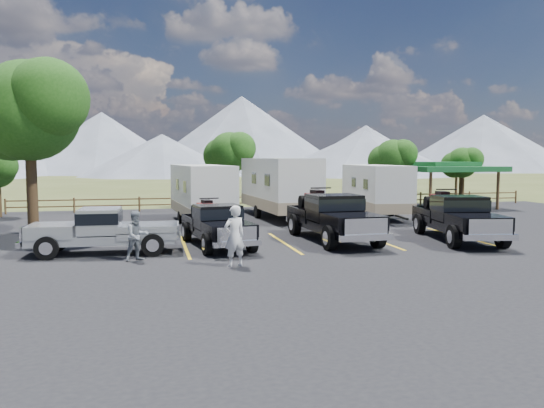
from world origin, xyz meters
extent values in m
plane|color=#424E21|center=(0.00, 0.00, 0.00)|extent=(320.00, 320.00, 0.00)
cube|color=black|center=(0.00, 3.00, 0.02)|extent=(44.00, 34.00, 0.04)
cube|color=yellow|center=(-6.00, 4.00, 0.04)|extent=(0.12, 5.50, 0.01)
cube|color=yellow|center=(-2.00, 4.00, 0.04)|extent=(0.12, 5.50, 0.01)
cube|color=yellow|center=(2.00, 4.00, 0.04)|extent=(0.12, 5.50, 0.01)
cube|color=yellow|center=(6.00, 4.00, 0.04)|extent=(0.12, 5.50, 0.01)
cylinder|color=#322113|center=(-12.50, 9.00, 2.24)|extent=(0.48, 0.48, 4.48)
sphere|color=#1B4711|center=(-12.50, 9.00, 5.60)|extent=(4.48, 4.48, 4.48)
sphere|color=#1B4711|center=(-11.54, 8.20, 6.08)|extent=(3.52, 3.52, 3.52)
sphere|color=#1B4711|center=(-13.40, 9.70, 5.28)|extent=(3.84, 3.84, 3.84)
cylinder|color=#322113|center=(9.00, 17.00, 1.40)|extent=(0.39, 0.39, 2.80)
sphere|color=#1B4711|center=(9.00, 17.00, 3.50)|extent=(2.52, 2.52, 2.52)
sphere|color=#1B4711|center=(9.54, 16.55, 3.77)|extent=(1.98, 1.98, 1.98)
sphere|color=#1B4711|center=(8.50, 17.40, 3.32)|extent=(2.16, 2.16, 2.16)
cylinder|color=#322113|center=(15.00, 18.00, 1.26)|extent=(0.38, 0.38, 2.52)
sphere|color=#1B4711|center=(15.00, 18.00, 3.15)|extent=(2.24, 2.24, 2.24)
sphere|color=#1B4711|center=(15.48, 17.60, 3.39)|extent=(1.76, 1.76, 1.76)
sphere|color=#1B4711|center=(14.55, 18.35, 2.99)|extent=(1.92, 1.92, 1.92)
cylinder|color=#322113|center=(-2.00, 19.00, 1.54)|extent=(0.41, 0.41, 3.08)
sphere|color=#1B4711|center=(-2.00, 19.00, 3.85)|extent=(2.80, 2.80, 2.80)
sphere|color=#1B4711|center=(-1.40, 18.50, 4.15)|extent=(2.20, 2.20, 2.20)
sphere|color=#1B4711|center=(-2.56, 19.44, 3.65)|extent=(2.40, 2.40, 2.40)
sphere|color=#1B4711|center=(-15.55, 16.62, 3.02)|extent=(1.65, 1.65, 1.65)
cylinder|color=brown|center=(-16.00, 18.50, 0.50)|extent=(0.12, 0.12, 1.00)
cylinder|color=brown|center=(-12.00, 18.50, 0.50)|extent=(0.12, 0.12, 1.00)
cylinder|color=brown|center=(-8.00, 18.50, 0.50)|extent=(0.12, 0.12, 1.00)
cylinder|color=brown|center=(-4.00, 18.50, 0.50)|extent=(0.12, 0.12, 1.00)
cylinder|color=brown|center=(0.00, 18.50, 0.50)|extent=(0.12, 0.12, 1.00)
cylinder|color=brown|center=(4.00, 18.50, 0.50)|extent=(0.12, 0.12, 1.00)
cylinder|color=brown|center=(8.00, 18.50, 0.50)|extent=(0.12, 0.12, 1.00)
cylinder|color=brown|center=(12.00, 18.50, 0.50)|extent=(0.12, 0.12, 1.00)
cylinder|color=brown|center=(16.00, 18.50, 0.50)|extent=(0.12, 0.12, 1.00)
cylinder|color=brown|center=(20.00, 18.50, 0.50)|extent=(0.12, 0.12, 1.00)
cube|color=brown|center=(2.00, 18.50, 0.45)|extent=(36.00, 0.06, 0.08)
cube|color=brown|center=(2.00, 18.50, 0.85)|extent=(36.00, 0.06, 0.08)
cylinder|color=brown|center=(10.50, 14.50, 1.30)|extent=(0.20, 0.20, 2.60)
cylinder|color=brown|center=(10.50, 19.50, 1.30)|extent=(0.20, 0.20, 2.60)
cylinder|color=brown|center=(15.50, 14.50, 1.30)|extent=(0.20, 0.20, 2.60)
cylinder|color=brown|center=(15.50, 19.50, 1.30)|extent=(0.20, 0.20, 2.60)
cube|color=#1A5E2B|center=(13.00, 17.00, 2.75)|extent=(6.20, 6.20, 0.35)
cube|color=#1A5E2B|center=(13.00, 17.00, 3.05)|extent=(3.50, 3.50, 0.35)
cone|color=slate|center=(-18.00, 112.00, 7.00)|extent=(44.00, 44.00, 14.00)
cone|color=slate|center=(14.00, 108.00, 9.00)|extent=(52.00, 52.00, 18.00)
cone|color=slate|center=(48.00, 114.00, 6.00)|extent=(40.00, 40.00, 12.00)
cone|color=slate|center=(80.00, 110.00, 7.50)|extent=(50.00, 50.00, 15.00)
cone|color=slate|center=(-5.00, 87.00, 4.00)|extent=(32.00, 32.00, 8.00)
cone|color=slate|center=(35.00, 84.00, 4.50)|extent=(40.00, 40.00, 9.00)
cube|color=black|center=(-4.76, 3.80, 0.60)|extent=(2.34, 5.24, 0.32)
cube|color=black|center=(-4.52, 2.11, 0.93)|extent=(1.92, 1.83, 0.44)
cube|color=black|center=(-4.75, 3.69, 1.24)|extent=(1.85, 1.61, 0.89)
cube|color=black|center=(-4.75, 3.69, 1.37)|extent=(1.89, 1.67, 0.40)
cube|color=black|center=(-4.99, 5.38, 0.84)|extent=(1.99, 2.35, 0.49)
cube|color=silver|center=(-4.39, 1.21, 0.88)|extent=(1.42, 0.27, 0.49)
cube|color=silver|center=(-4.38, 1.16, 0.55)|extent=(1.75, 0.41, 0.20)
cube|color=silver|center=(-5.14, 6.43, 0.55)|extent=(1.74, 0.39, 0.20)
cylinder|color=black|center=(-5.34, 1.94, 0.44)|extent=(0.38, 0.83, 0.80)
cylinder|color=black|center=(-3.68, 2.18, 0.44)|extent=(0.38, 0.83, 0.80)
cylinder|color=black|center=(-5.84, 5.42, 0.44)|extent=(0.38, 0.83, 0.80)
cylinder|color=black|center=(-4.19, 5.66, 0.44)|extent=(0.38, 0.83, 0.80)
cube|color=maroon|center=(-4.99, 5.38, 1.44)|extent=(0.78, 1.23, 0.31)
cube|color=black|center=(-4.99, 5.38, 1.67)|extent=(0.45, 0.71, 0.16)
cube|color=maroon|center=(-4.92, 4.90, 1.53)|extent=(0.75, 0.41, 0.20)
cylinder|color=black|center=(-4.93, 4.98, 1.84)|extent=(0.80, 0.17, 0.05)
cylinder|color=black|center=(-5.31, 4.84, 1.27)|extent=(0.30, 0.53, 0.50)
cylinder|color=black|center=(-4.52, 4.95, 1.27)|extent=(0.30, 0.53, 0.50)
cylinder|color=black|center=(-5.45, 5.80, 1.27)|extent=(0.30, 0.53, 0.50)
cylinder|color=black|center=(-4.66, 5.92, 1.27)|extent=(0.30, 0.53, 0.50)
cube|color=black|center=(0.12, 4.06, 0.70)|extent=(2.24, 6.10, 0.38)
cube|color=black|center=(0.22, 2.04, 1.09)|extent=(2.12, 2.00, 0.53)
cube|color=black|center=(0.13, 3.93, 1.46)|extent=(2.06, 1.74, 1.05)
cube|color=black|center=(0.13, 3.93, 1.62)|extent=(2.11, 1.81, 0.47)
cube|color=black|center=(0.03, 5.96, 0.99)|extent=(2.15, 2.63, 0.58)
cube|color=silver|center=(0.28, 0.96, 1.04)|extent=(1.69, 0.17, 0.58)
cube|color=silver|center=(0.28, 0.90, 0.64)|extent=(2.07, 0.29, 0.23)
cube|color=silver|center=(-0.04, 7.22, 0.64)|extent=(2.07, 0.27, 0.23)
cylinder|color=black|center=(-0.76, 1.92, 0.51)|extent=(0.36, 0.96, 0.95)
cylinder|color=black|center=(1.22, 2.02, 0.51)|extent=(0.36, 0.96, 0.95)
cylinder|color=black|center=(-0.97, 6.10, 0.51)|extent=(0.36, 0.96, 0.95)
cylinder|color=black|center=(1.01, 6.20, 0.51)|extent=(0.36, 0.96, 0.95)
cube|color=maroon|center=(0.03, 5.96, 1.71)|extent=(0.81, 1.41, 0.37)
cube|color=black|center=(0.03, 5.96, 1.97)|extent=(0.46, 0.81, 0.19)
cube|color=maroon|center=(0.06, 5.38, 1.81)|extent=(0.86, 0.41, 0.23)
cylinder|color=black|center=(0.05, 5.48, 2.18)|extent=(0.95, 0.11, 0.06)
cylinder|color=black|center=(-0.42, 5.35, 1.50)|extent=(0.30, 0.60, 0.59)
cylinder|color=black|center=(0.53, 5.40, 1.50)|extent=(0.30, 0.60, 0.59)
cylinder|color=black|center=(-0.48, 6.51, 1.50)|extent=(0.30, 0.60, 0.59)
cylinder|color=black|center=(0.47, 6.56, 1.50)|extent=(0.30, 0.60, 0.59)
cube|color=black|center=(5.29, 3.05, 0.68)|extent=(2.88, 6.05, 0.37)
cube|color=black|center=(4.95, 1.12, 1.06)|extent=(2.25, 2.15, 0.51)
cube|color=black|center=(5.27, 2.93, 1.42)|extent=(2.17, 1.90, 1.02)
cube|color=black|center=(5.27, 2.93, 1.57)|extent=(2.22, 1.97, 0.46)
cube|color=black|center=(5.62, 4.85, 0.96)|extent=(2.36, 2.75, 0.56)
cube|color=silver|center=(4.76, 0.10, 1.01)|extent=(1.62, 0.37, 0.56)
cube|color=silver|center=(4.75, 0.04, 0.62)|extent=(2.00, 0.54, 0.22)
cube|color=silver|center=(5.84, 6.06, 0.62)|extent=(1.99, 0.52, 0.22)
cylinder|color=black|center=(3.99, 1.23, 0.50)|extent=(0.46, 0.96, 0.92)
cylinder|color=black|center=(5.88, 0.89, 0.50)|extent=(0.46, 0.96, 0.92)
cylinder|color=black|center=(4.71, 5.21, 0.50)|extent=(0.46, 0.96, 0.92)
cylinder|color=black|center=(6.59, 4.87, 0.50)|extent=(0.46, 0.96, 0.92)
cube|color=maroon|center=(5.62, 4.85, 1.65)|extent=(0.94, 1.43, 0.36)
cube|color=black|center=(5.62, 4.85, 1.90)|extent=(0.54, 0.82, 0.18)
cube|color=maroon|center=(5.52, 4.30, 1.75)|extent=(0.87, 0.50, 0.22)
cylinder|color=black|center=(5.54, 4.40, 2.11)|extent=(0.91, 0.22, 0.06)
cylinder|color=black|center=(5.07, 4.38, 1.45)|extent=(0.36, 0.61, 0.57)
cylinder|color=black|center=(5.97, 4.22, 1.45)|extent=(0.36, 0.61, 0.57)
cylinder|color=black|center=(5.27, 5.49, 1.45)|extent=(0.36, 0.61, 0.57)
cylinder|color=black|center=(6.17, 5.32, 1.45)|extent=(0.36, 0.61, 0.57)
cube|color=silver|center=(-4.67, 11.22, 1.84)|extent=(2.91, 7.29, 2.56)
cube|color=gray|center=(-4.67, 11.22, 0.85)|extent=(2.94, 7.32, 0.57)
cube|color=black|center=(-5.65, 9.35, 2.10)|extent=(0.10, 0.85, 0.57)
cube|color=black|center=(-3.36, 9.55, 2.10)|extent=(0.10, 0.85, 0.57)
cylinder|color=black|center=(-5.76, 11.41, 0.37)|extent=(0.30, 0.68, 0.66)
cylinder|color=black|center=(-3.63, 11.60, 0.37)|extent=(0.30, 0.68, 0.66)
cube|color=black|center=(-4.26, 6.83, 0.51)|extent=(0.27, 1.71, 0.09)
cube|color=silver|center=(-0.08, 12.76, 2.05)|extent=(3.04, 8.08, 2.86)
cube|color=gray|center=(-0.08, 12.76, 0.94)|extent=(3.06, 8.12, 0.63)
cube|color=black|center=(-1.24, 10.70, 2.34)|extent=(0.08, 0.95, 0.63)
cube|color=black|center=(1.32, 10.86, 2.34)|extent=(0.08, 0.95, 0.63)
cylinder|color=black|center=(-1.29, 13.00, 0.41)|extent=(0.31, 0.76, 0.74)
cylinder|color=black|center=(1.09, 13.15, 0.41)|extent=(0.31, 0.76, 0.74)
cube|color=black|center=(0.23, 7.85, 0.57)|extent=(0.25, 1.91, 0.11)
cube|color=silver|center=(5.58, 12.08, 1.81)|extent=(3.01, 7.21, 2.52)
cube|color=gray|center=(5.58, 12.08, 0.83)|extent=(3.04, 7.25, 0.56)
cube|color=black|center=(4.26, 10.47, 2.07)|extent=(0.11, 0.84, 0.56)
cube|color=black|center=(6.51, 10.21, 2.07)|extent=(0.11, 0.84, 0.56)
cylinder|color=black|center=(4.56, 12.48, 0.37)|extent=(0.30, 0.68, 0.65)
cylinder|color=black|center=(6.66, 12.24, 0.37)|extent=(0.30, 0.68, 0.65)
cube|color=black|center=(5.09, 7.77, 0.51)|extent=(0.30, 1.68, 0.09)
cube|color=#ABAFB4|center=(-8.96, 3.12, 0.60)|extent=(5.16, 1.86, 0.32)
cube|color=#ABAFB4|center=(-10.67, 3.20, 0.93)|extent=(1.68, 1.78, 0.45)
cube|color=#ABAFB4|center=(-9.07, 3.13, 1.25)|extent=(1.47, 1.74, 0.89)
cube|color=black|center=(-9.07, 3.13, 1.38)|extent=(1.52, 1.78, 0.40)
cube|color=#ABAFB4|center=(-7.36, 3.05, 0.85)|extent=(2.22, 1.81, 0.49)
cube|color=silver|center=(-11.58, 3.24, 0.89)|extent=(0.13, 1.43, 0.49)
cube|color=silver|center=(-11.64, 3.24, 0.55)|extent=(0.24, 1.76, 0.20)
cube|color=silver|center=(-6.28, 3.01, 0.55)|extent=(0.22, 1.75, 0.20)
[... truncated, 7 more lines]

